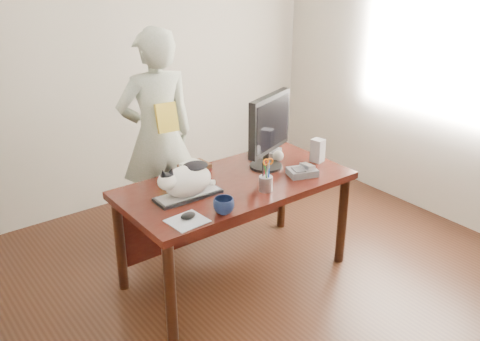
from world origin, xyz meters
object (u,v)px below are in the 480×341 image
monitor (269,128)px  person (157,136)px  keyboard (188,195)px  mouse (188,216)px  pen_cup (266,182)px  desk (229,197)px  phone (303,171)px  book_stack (193,168)px  baseball (278,156)px  calculator (266,152)px  speaker (318,150)px  cat (186,180)px  coffee_mug (224,206)px

monitor → person: person is taller
keyboard → mouse: 0.30m
pen_cup → desk: bearing=103.3°
keyboard → mouse: (-0.16, -0.25, 0.01)m
monitor → phone: bearing=-86.9°
keyboard → book_stack: 0.39m
mouse → phone: bearing=-0.5°
desk → keyboard: bearing=-167.6°
desk → pen_cup: size_ratio=6.95×
desk → mouse: 0.66m
person → book_stack: bearing=93.8°
phone → baseball: phone is taller
desk → calculator: 0.53m
speaker → calculator: size_ratio=0.70×
calculator → cat: bearing=170.0°
desk → cat: 0.49m
desk → pen_cup: (0.07, -0.31, 0.21)m
coffee_mug → cat: bearing=101.8°
cat → monitor: bearing=5.9°
desk → monitor: 0.57m
mouse → book_stack: 0.69m
keyboard → pen_cup: 0.52m
book_stack → baseball: bearing=-24.9°
person → calculator: bearing=140.0°
speaker → calculator: speaker is taller
pen_cup → coffee_mug: 0.42m
calculator → person: bearing=106.5°
mouse → baseball: bearing=15.5°
pen_cup → cat: bearing=154.4°
desk → monitor: bearing=-5.0°
pen_cup → calculator: bearing=50.2°
book_stack → calculator: bearing=-12.6°
baseball → person: bearing=127.1°
speaker → baseball: 0.30m
monitor → calculator: size_ratio=2.20×
person → speaker: bearing=137.9°
coffee_mug → book_stack: coffee_mug is taller
mouse → calculator: (1.02, 0.50, 0.01)m
desk → calculator: calculator is taller
cat → speaker: cat is taller
baseball → cat: bearing=-172.6°
monitor → book_stack: 0.61m
phone → speaker: bearing=44.3°
pen_cup → book_stack: bearing=112.7°
mouse → calculator: 1.14m
cat → pen_cup: (0.47, -0.23, -0.06)m
pen_cup → person: bearing=99.5°
desk → phone: (0.44, -0.28, 0.18)m
pen_cup → book_stack: pen_cup is taller
mouse → phone: 0.99m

